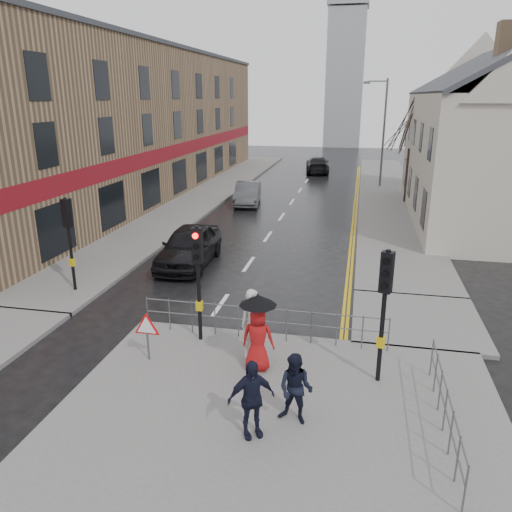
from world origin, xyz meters
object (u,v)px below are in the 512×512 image
at_px(pedestrian_a, 253,324).
at_px(pedestrian_b, 296,389).
at_px(pedestrian_d, 251,399).
at_px(pedestrian_with_umbrella, 258,329).
at_px(car_mid, 248,194).
at_px(car_parked, 189,246).

relative_size(pedestrian_a, pedestrian_b, 1.20).
bearing_deg(pedestrian_d, pedestrian_a, 70.32).
bearing_deg(pedestrian_with_umbrella, car_mid, 103.47).
height_order(pedestrian_a, pedestrian_b, pedestrian_a).
bearing_deg(pedestrian_d, pedestrian_with_umbrella, 67.57).
bearing_deg(pedestrian_a, pedestrian_with_umbrella, -98.61).
bearing_deg(car_mid, pedestrian_b, -82.68).
bearing_deg(car_parked, pedestrian_a, -61.35).
distance_m(pedestrian_with_umbrella, car_mid, 21.28).
distance_m(pedestrian_d, car_parked, 11.76).
relative_size(pedestrian_a, pedestrian_with_umbrella, 0.93).
height_order(pedestrian_b, car_mid, pedestrian_b).
relative_size(pedestrian_b, pedestrian_with_umbrella, 0.77).
distance_m(pedestrian_b, pedestrian_d, 1.05).
xyz_separation_m(pedestrian_d, car_parked, (-5.02, 10.63, -0.17)).
distance_m(pedestrian_with_umbrella, pedestrian_d, 2.65).
bearing_deg(pedestrian_b, pedestrian_a, 131.87).
distance_m(pedestrian_b, car_parked, 11.59).
distance_m(car_parked, car_mid, 12.67).
bearing_deg(car_parked, pedestrian_d, -66.62).
xyz_separation_m(pedestrian_a, car_parked, (-4.37, 7.41, -0.27)).
distance_m(pedestrian_b, pedestrian_with_umbrella, 2.35).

